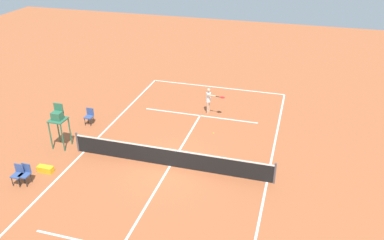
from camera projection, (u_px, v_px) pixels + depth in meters
The scene contains 10 objects.
ground_plane at pixel (170, 166), 19.24m from camera, with size 60.00×60.00×0.00m, color #AD5933.
court_lines at pixel (170, 166), 19.24m from camera, with size 9.43×20.52×0.01m.
tennis_net at pixel (170, 157), 19.01m from camera, with size 10.03×0.10×1.07m.
player_serving at pixel (209, 99), 23.91m from camera, with size 1.23×0.70×1.62m.
tennis_ball at pixel (213, 133), 22.03m from camera, with size 0.07×0.07×0.07m, color #CCE033.
umpire_chair at pixel (58, 119), 20.13m from camera, with size 0.80×0.80×2.41m.
courtside_chair_near at pixel (18, 174), 17.76m from camera, with size 0.44×0.46×0.95m.
courtside_chair_mid at pixel (89, 116), 22.85m from camera, with size 0.44×0.46×0.95m.
courtside_chair_far at pixel (25, 173), 17.79m from camera, with size 0.44×0.46×0.95m.
equipment_bag at pixel (45, 169), 18.74m from camera, with size 0.76×0.32×0.30m, color yellow.
Camera 1 is at (-5.46, 15.11, 10.87)m, focal length 37.18 mm.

